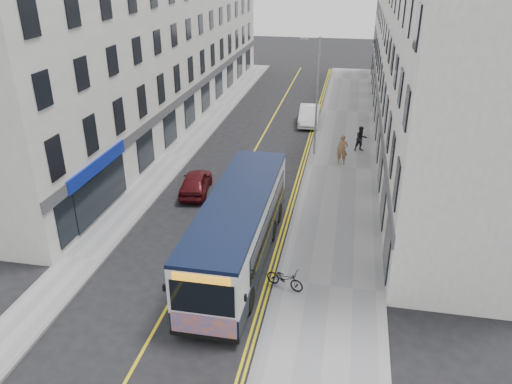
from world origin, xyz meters
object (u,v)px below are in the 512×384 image
at_px(city_bus, 239,227).
at_px(bicycle, 285,278).
at_px(streetlamp, 316,93).
at_px(car_white, 309,115).
at_px(pedestrian_near, 342,150).
at_px(pedestrian_far, 361,139).
at_px(car_maroon, 196,182).

distance_m(city_bus, bicycle, 3.16).
relative_size(streetlamp, bicycle, 4.79).
xyz_separation_m(city_bus, car_white, (1.13, 21.17, -1.03)).
xyz_separation_m(bicycle, pedestrian_near, (1.78, 14.20, 0.55)).
bearing_deg(pedestrian_far, car_maroon, -162.42).
height_order(city_bus, pedestrian_far, city_bus).
bearing_deg(car_maroon, streetlamp, -137.68).
bearing_deg(pedestrian_near, bicycle, -94.31).
bearing_deg(bicycle, car_white, 22.90).
relative_size(pedestrian_near, pedestrian_far, 1.12).
relative_size(bicycle, car_white, 0.37).
xyz_separation_m(pedestrian_near, pedestrian_far, (1.20, 2.78, -0.11)).
bearing_deg(car_maroon, bicycle, 119.98).
bearing_deg(bicycle, pedestrian_far, 9.95).
relative_size(bicycle, car_maroon, 0.43).
distance_m(streetlamp, car_white, 8.16).
xyz_separation_m(streetlamp, city_bus, (-2.10, -13.93, -2.61)).
relative_size(streetlamp, car_maroon, 2.07).
relative_size(streetlamp, pedestrian_far, 4.54).
distance_m(pedestrian_near, car_maroon, 10.07).
xyz_separation_m(city_bus, car_maroon, (-4.08, 6.60, -1.12)).
relative_size(car_white, car_maroon, 1.17).
bearing_deg(pedestrian_far, pedestrian_near, -138.38).
relative_size(city_bus, pedestrian_near, 5.65).
xyz_separation_m(city_bus, pedestrian_near, (4.11, 12.45, -0.67)).
relative_size(city_bus, bicycle, 6.69).
bearing_deg(city_bus, bicycle, -36.92).
distance_m(bicycle, car_white, 22.95).
height_order(city_bus, car_white, city_bus).
distance_m(city_bus, car_white, 21.22).
xyz_separation_m(streetlamp, bicycle, (0.23, -15.68, -3.82)).
height_order(bicycle, car_white, car_white).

